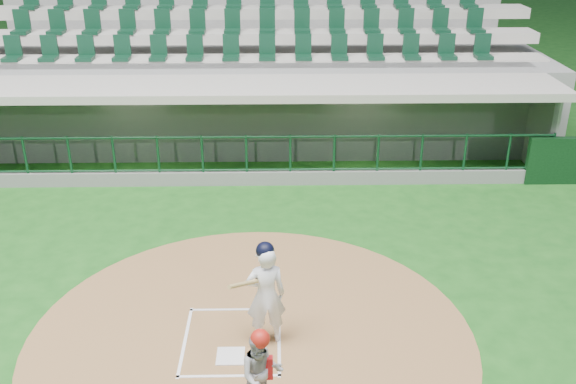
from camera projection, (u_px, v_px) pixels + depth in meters
The scene contains 8 objects.
ground at pixel (233, 330), 10.51m from camera, with size 120.00×120.00×0.00m, color #164D16.
dirt_circle at pixel (251, 337), 10.33m from camera, with size 7.20×7.20×0.01m, color brown.
home_plate at pixel (231, 356), 9.86m from camera, with size 0.43×0.43×0.02m, color white.
batter_box_chalk at pixel (232, 340), 10.23m from camera, with size 1.55×1.80×0.01m.
dugout_structure at pixel (256, 124), 17.25m from camera, with size 16.40×3.70×3.00m.
seating_deck at pixel (252, 79), 19.86m from camera, with size 17.00×6.72×5.15m.
batter at pixel (266, 293), 9.87m from camera, with size 0.88×0.89×1.78m.
catcher at pixel (261, 372), 8.56m from camera, with size 0.69×0.58×1.33m.
Camera 1 is at (0.73, -8.67, 6.38)m, focal length 40.00 mm.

